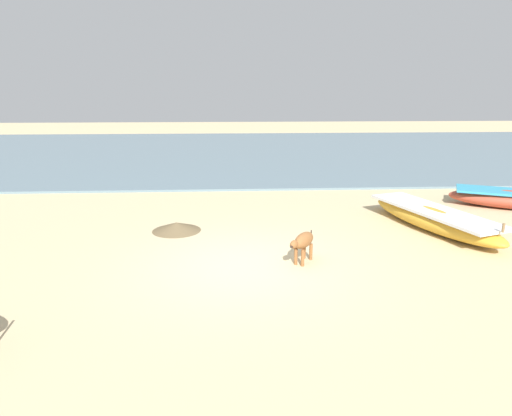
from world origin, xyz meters
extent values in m
plane|color=#CCB789|center=(0.00, 0.00, 0.00)|extent=(80.00, 80.00, 0.00)
cube|color=slate|center=(0.00, 16.95, 0.04)|extent=(60.00, 20.00, 0.08)
ellipsoid|color=gold|center=(4.96, 2.23, 0.27)|extent=(2.44, 4.59, 0.54)
cube|color=white|center=(4.96, 2.23, 0.50)|extent=(2.25, 4.07, 0.07)
cube|color=olive|center=(5.06, 1.91, 0.42)|extent=(0.92, 0.41, 0.04)
cylinder|color=olive|center=(5.60, 0.28, 0.64)|extent=(0.06, 0.06, 0.20)
ellipsoid|color=brown|center=(1.25, 0.14, 0.49)|extent=(0.63, 0.75, 0.31)
ellipsoid|color=brown|center=(0.99, -0.26, 0.54)|extent=(0.25, 0.27, 0.17)
sphere|color=#2D2119|center=(0.93, -0.34, 0.52)|extent=(0.09, 0.09, 0.06)
cylinder|color=brown|center=(1.20, -0.08, 0.18)|extent=(0.07, 0.07, 0.36)
cylinder|color=brown|center=(1.07, 0.01, 0.18)|extent=(0.07, 0.07, 0.36)
cylinder|color=brown|center=(1.43, 0.27, 0.18)|extent=(0.07, 0.07, 0.36)
cylinder|color=brown|center=(1.30, 0.35, 0.18)|extent=(0.07, 0.07, 0.36)
cylinder|color=#2D2119|center=(1.45, 0.45, 0.46)|extent=(0.02, 0.02, 0.29)
cone|color=brown|center=(-1.68, 2.46, 0.11)|extent=(1.77, 1.77, 0.22)
camera|label=1|loc=(-0.23, -8.75, 3.58)|focal=31.81mm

